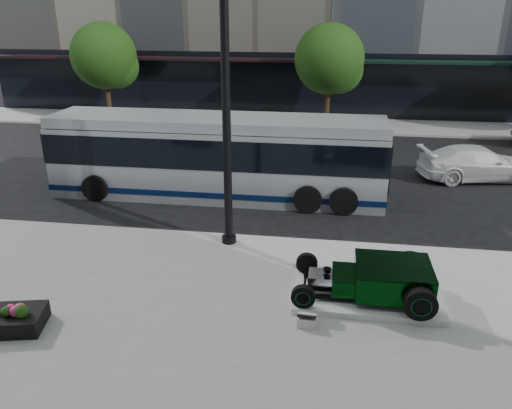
# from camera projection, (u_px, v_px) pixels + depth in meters

# --- Properties ---
(ground) EXTENTS (120.00, 120.00, 0.00)m
(ground) POSITION_uv_depth(u_px,v_px,m) (288.00, 215.00, 16.79)
(ground) COLOR black
(ground) RESTS_ON ground
(sidewalk_far) EXTENTS (70.00, 4.00, 0.12)m
(sidewalk_far) POSITION_uv_depth(u_px,v_px,m) (309.00, 124.00, 29.65)
(sidewalk_far) COLOR gray
(sidewalk_far) RESTS_ON ground
(street_trees) EXTENTS (29.80, 3.80, 5.70)m
(street_trees) POSITION_uv_depth(u_px,v_px,m) (332.00, 62.00, 27.28)
(street_trees) COLOR black
(street_trees) RESTS_ON sidewalk_far
(display_plinth) EXTENTS (3.40, 1.80, 0.15)m
(display_plinth) POSITION_uv_depth(u_px,v_px,m) (366.00, 296.00, 11.70)
(display_plinth) COLOR silver
(display_plinth) RESTS_ON sidewalk_near
(hot_rod) EXTENTS (3.22, 2.00, 0.81)m
(hot_rod) POSITION_uv_depth(u_px,v_px,m) (383.00, 279.00, 11.47)
(hot_rod) COLOR black
(hot_rod) RESTS_ON display_plinth
(info_plaque) EXTENTS (0.42, 0.32, 0.31)m
(info_plaque) POSITION_uv_depth(u_px,v_px,m) (307.00, 320.00, 10.72)
(info_plaque) COLOR silver
(info_plaque) RESTS_ON sidewalk_near
(lamppost) EXTENTS (0.42, 0.42, 7.65)m
(lamppost) POSITION_uv_depth(u_px,v_px,m) (227.00, 123.00, 13.31)
(lamppost) COLOR black
(lamppost) RESTS_ON sidewalk_near
(transit_bus) EXTENTS (12.12, 2.88, 2.92)m
(transit_bus) POSITION_uv_depth(u_px,v_px,m) (217.00, 156.00, 18.14)
(transit_bus) COLOR #ACB0B6
(transit_bus) RESTS_ON ground
(white_sedan) EXTENTS (4.96, 2.76, 1.36)m
(white_sedan) POSITION_uv_depth(u_px,v_px,m) (478.00, 163.00, 20.08)
(white_sedan) COLOR white
(white_sedan) RESTS_ON ground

